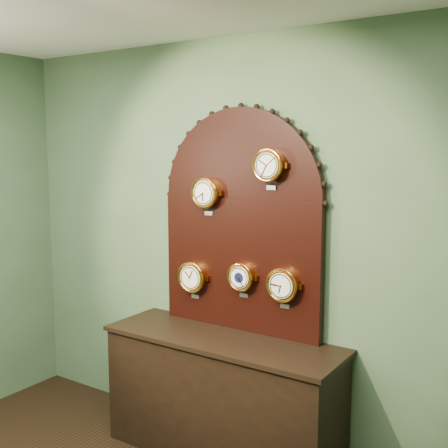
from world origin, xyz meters
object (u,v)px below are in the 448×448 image
Objects in this scene: display_board at (241,214)px; barometer at (241,277)px; hygrometer at (193,277)px; roman_clock at (206,193)px; tide_clock at (283,285)px; arabic_clock at (269,165)px; shop_counter at (222,399)px.

display_board is 6.20× the size of barometer.
barometer is at bearing 0.09° from hygrometer.
roman_clock is at bearing -164.41° from display_board.
hygrometer is at bearing -179.99° from tide_clock.
hygrometer is at bearing -179.91° from barometer.
tide_clock reaches higher than barometer.
display_board is 5.61× the size of tide_clock.
arabic_clock reaches higher than roman_clock.
hygrometer is 1.01× the size of tide_clock.
barometer is at bearing 179.91° from arabic_clock.
tide_clock is at bearing -0.11° from arabic_clock.
shop_counter is 1.39m from roman_clock.
display_board is at bearing 169.57° from tide_clock.
arabic_clock is 0.96× the size of hygrometer.
roman_clock is 0.82m from tide_clock.
shop_counter is at bearing -108.08° from barometer.
barometer is 0.31m from tide_clock.
tide_clock is (0.36, -0.07, -0.42)m from display_board.
display_board reaches higher than roman_clock.
barometer reaches higher than hygrometer.
arabic_clock is (0.25, -0.07, 0.33)m from display_board.
display_board is 0.56m from tide_clock.
hygrometer is 0.41m from barometer.
arabic_clock is 1.00m from hygrometer.
shop_counter is at bearing -90.00° from display_board.
shop_counter is at bearing -32.91° from roman_clock.
shop_counter is 0.89m from tide_clock.
tide_clock is at bearing 0.01° from hygrometer.
display_board reaches higher than arabic_clock.
roman_clock is at bearing 0.15° from hygrometer.
hygrometer is (-0.61, -0.00, -0.80)m from arabic_clock.
roman_clock is (-0.24, -0.07, 0.13)m from display_board.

